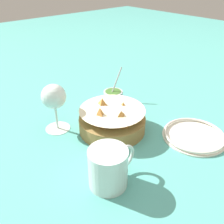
# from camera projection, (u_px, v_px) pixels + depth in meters

# --- Properties ---
(ground_plane) EXTENTS (4.00, 4.00, 0.00)m
(ground_plane) POSITION_uv_depth(u_px,v_px,m) (120.00, 135.00, 0.78)
(ground_plane) COLOR teal
(food_basket) EXTENTS (0.21, 0.21, 0.10)m
(food_basket) POSITION_uv_depth(u_px,v_px,m) (112.00, 120.00, 0.78)
(food_basket) COLOR olive
(food_basket) RESTS_ON ground_plane
(sauce_cup) EXTENTS (0.08, 0.07, 0.13)m
(sauce_cup) POSITION_uv_depth(u_px,v_px,m) (113.00, 95.00, 0.97)
(sauce_cup) COLOR #B7B7BC
(sauce_cup) RESTS_ON ground_plane
(wine_glass) EXTENTS (0.08, 0.08, 0.15)m
(wine_glass) POSITION_uv_depth(u_px,v_px,m) (54.00, 98.00, 0.75)
(wine_glass) COLOR silver
(wine_glass) RESTS_ON ground_plane
(beer_mug) EXTENTS (0.13, 0.09, 0.10)m
(beer_mug) POSITION_uv_depth(u_px,v_px,m) (109.00, 169.00, 0.58)
(beer_mug) COLOR silver
(beer_mug) RESTS_ON ground_plane
(side_plate) EXTENTS (0.19, 0.19, 0.01)m
(side_plate) POSITION_uv_depth(u_px,v_px,m) (194.00, 135.00, 0.76)
(side_plate) COLOR silver
(side_plate) RESTS_ON ground_plane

